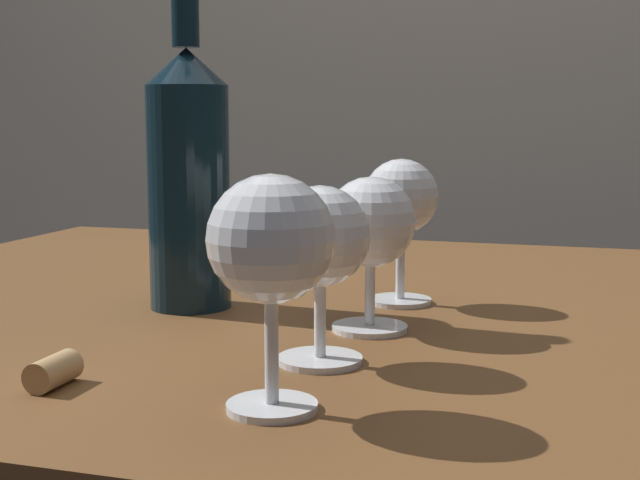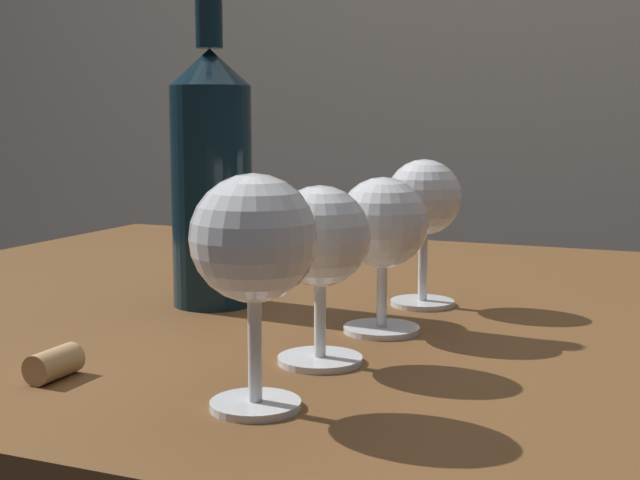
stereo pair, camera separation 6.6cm
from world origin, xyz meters
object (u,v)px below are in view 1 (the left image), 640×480
wine_glass_empty (271,245)px  wine_bottle (189,173)px  cork (53,371)px  wine_glass_merlot (370,227)px  wine_glass_amber (401,202)px  wine_glass_rose (320,241)px

wine_glass_empty → wine_bottle: bearing=124.3°
cork → wine_bottle: bearing=94.4°
wine_glass_merlot → wine_glass_amber: wine_glass_amber is taller
wine_glass_merlot → wine_bottle: bearing=167.2°
wine_glass_empty → wine_glass_amber: 0.34m
wine_glass_merlot → cork: wine_glass_merlot is taller
wine_bottle → cork: size_ratio=7.94×
cork → wine_glass_amber: bearing=63.2°
wine_bottle → wine_glass_merlot: bearing=-12.8°
wine_glass_rose → cork: (-0.16, -0.11, -0.08)m
wine_glass_merlot → wine_bottle: 0.20m
wine_glass_empty → wine_glass_merlot: (0.01, 0.22, -0.02)m
wine_glass_empty → wine_glass_rose: wine_glass_empty is taller
wine_glass_empty → wine_glass_merlot: 0.22m
wine_glass_rose → cork: wine_glass_rose is taller
wine_glass_merlot → wine_bottle: (-0.19, 0.04, 0.04)m
wine_bottle → wine_glass_amber: bearing=21.6°
wine_glass_empty → cork: size_ratio=3.58×
wine_glass_rose → wine_glass_merlot: bearing=84.0°
wine_glass_rose → cork: 0.21m
wine_glass_empty → wine_glass_rose: bearing=91.4°
wine_glass_amber → cork: 0.39m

